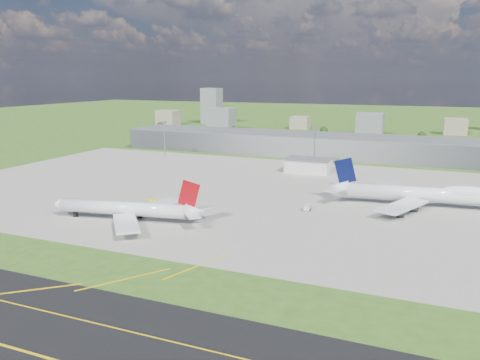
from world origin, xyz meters
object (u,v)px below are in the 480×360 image
at_px(van_white_near, 308,208).
at_px(tug_yellow, 151,201).
at_px(airliner_blue_quad, 423,194).
at_px(airliner_red_twin, 128,209).

bearing_deg(van_white_near, tug_yellow, 100.76).
relative_size(airliner_blue_quad, tug_yellow, 19.57).
relative_size(airliner_red_twin, airliner_blue_quad, 0.83).
bearing_deg(airliner_red_twin, tug_yellow, -84.96).
relative_size(airliner_red_twin, van_white_near, 12.59).
xyz_separation_m(tug_yellow, van_white_near, (70.16, 14.40, 0.41)).
height_order(tug_yellow, van_white_near, van_white_near).
relative_size(tug_yellow, van_white_near, 0.78).
distance_m(airliner_red_twin, airliner_blue_quad, 128.15).
bearing_deg(airliner_blue_quad, van_white_near, -156.81).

